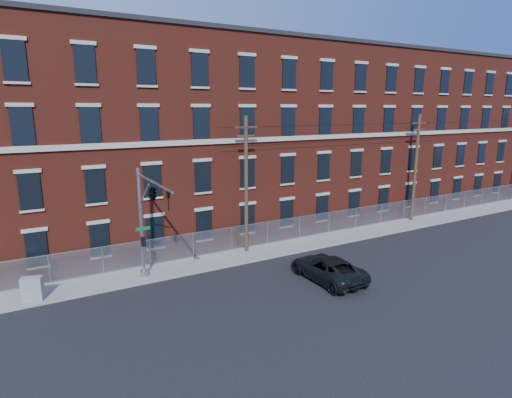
{
  "coord_description": "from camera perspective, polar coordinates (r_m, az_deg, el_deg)",
  "views": [
    {
      "loc": [
        -11.99,
        -20.63,
        10.59
      ],
      "look_at": [
        1.91,
        4.0,
        4.43
      ],
      "focal_mm": 29.1,
      "sensor_mm": 36.0,
      "label": 1
    }
  ],
  "objects": [
    {
      "name": "chain_link_fence",
      "position": [
        37.3,
        11.85,
        -2.79
      ],
      "size": [
        59.06,
        0.06,
        1.85
      ],
      "color": "#A5A8AD",
      "rests_on": "ground"
    },
    {
      "name": "overhead_wires",
      "position": [
        41.39,
        21.5,
        9.41
      ],
      "size": [
        40.0,
        0.62,
        0.62
      ],
      "color": "black",
      "rests_on": "ground"
    },
    {
      "name": "traffic_signal_mast",
      "position": [
        24.15,
        -14.38,
        -0.54
      ],
      "size": [
        0.9,
        6.75,
        7.0
      ],
      "color": "#9EA0A5",
      "rests_on": "ground"
    },
    {
      "name": "pickup_truck",
      "position": [
        26.86,
        9.78,
        -9.35
      ],
      "size": [
        2.6,
        5.55,
        1.54
      ],
      "primitive_type": "imported",
      "rotation": [
        0.0,
        0.0,
        3.15
      ],
      "color": "black",
      "rests_on": "ground"
    },
    {
      "name": "ground",
      "position": [
        26.11,
        0.67,
        -11.65
      ],
      "size": [
        140.0,
        140.0,
        0.0
      ],
      "primitive_type": "plane",
      "color": "black",
      "rests_on": "ground"
    },
    {
      "name": "mill_building",
      "position": [
        42.14,
        5.38,
        8.91
      ],
      "size": [
        55.3,
        14.32,
        16.3
      ],
      "color": "maroon",
      "rests_on": "ground"
    },
    {
      "name": "utility_pole_mid",
      "position": [
        41.7,
        21.09,
        4.23
      ],
      "size": [
        1.8,
        0.28,
        10.0
      ],
      "color": "#463423",
      "rests_on": "ground"
    },
    {
      "name": "utility_cabinet",
      "position": [
        26.7,
        -28.39,
        -10.79
      ],
      "size": [
        1.2,
        0.87,
        1.35
      ],
      "primitive_type": "cube",
      "rotation": [
        0.0,
        0.0,
        -0.34
      ],
      "color": "gray",
      "rests_on": "sidewalk"
    },
    {
      "name": "utility_pole_near",
      "position": [
        30.19,
        -1.35,
        2.27
      ],
      "size": [
        1.8,
        0.28,
        10.0
      ],
      "color": "#463423",
      "rests_on": "ground"
    },
    {
      "name": "sidewalk",
      "position": [
        36.65,
        13.12,
        -4.74
      ],
      "size": [
        65.0,
        3.0,
        0.12
      ],
      "primitive_type": "cube",
      "color": "gray",
      "rests_on": "ground"
    }
  ]
}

